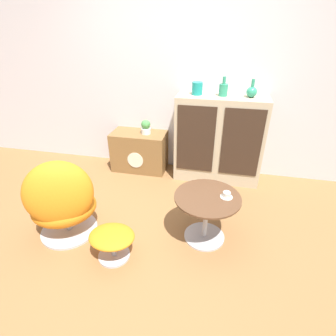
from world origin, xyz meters
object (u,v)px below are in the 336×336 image
object	(u,v)px
tv_console	(140,151)
vase_inner_left	(223,89)
vase_inner_right	(252,92)
teacup	(227,195)
sideboard	(218,139)
vase_leftmost	(197,88)
potted_plant	(146,127)
egg_chair	(62,202)
coffee_table	(206,211)
ottoman	(112,239)

from	to	relation	value
tv_console	vase_inner_left	distance (m)	1.41
vase_inner_left	vase_inner_right	world-z (taller)	vase_inner_left
teacup	sideboard	bearing A→B (deg)	96.30
vase_leftmost	potted_plant	bearing A→B (deg)	179.41
sideboard	egg_chair	xyz separation A→B (m)	(-1.37, -1.46, -0.16)
vase_inner_right	potted_plant	world-z (taller)	vase_inner_right
coffee_table	vase_leftmost	xyz separation A→B (m)	(-0.27, 1.21, 0.86)
tv_console	ottoman	world-z (taller)	tv_console
sideboard	potted_plant	bearing A→B (deg)	179.37
tv_console	egg_chair	world-z (taller)	egg_chair
coffee_table	ottoman	bearing A→B (deg)	-151.84
ottoman	potted_plant	xyz separation A→B (m)	(-0.16, 1.64, 0.43)
egg_chair	potted_plant	size ratio (longest dim) A/B	4.48
ottoman	sideboard	bearing A→B (deg)	63.42
vase_inner_right	egg_chair	bearing A→B (deg)	-139.09
sideboard	teacup	size ratio (longest dim) A/B	9.89
ottoman	teacup	xyz separation A→B (m)	(0.94, 0.44, 0.30)
vase_leftmost	teacup	world-z (taller)	vase_leftmost
sideboard	vase_inner_left	size ratio (longest dim) A/B	5.03
sideboard	teacup	xyz separation A→B (m)	(0.13, -1.18, -0.04)
sideboard	tv_console	world-z (taller)	sideboard
vase_inner_left	potted_plant	bearing A→B (deg)	179.60
coffee_table	potted_plant	xyz separation A→B (m)	(-0.94, 1.22, 0.32)
vase_inner_right	teacup	size ratio (longest dim) A/B	1.83
tv_console	vase_leftmost	world-z (taller)	vase_leftmost
vase_inner_left	potted_plant	xyz separation A→B (m)	(-0.97, 0.01, -0.54)
vase_inner_left	potted_plant	world-z (taller)	vase_inner_left
egg_chair	ottoman	size ratio (longest dim) A/B	2.10
vase_inner_right	teacup	world-z (taller)	vase_inner_right
ottoman	vase_inner_right	size ratio (longest dim) A/B	1.99
sideboard	vase_leftmost	size ratio (longest dim) A/B	7.55
vase_leftmost	vase_inner_right	world-z (taller)	vase_inner_right
coffee_table	vase_leftmost	size ratio (longest dim) A/B	4.15
egg_chair	vase_leftmost	bearing A→B (deg)	54.10
tv_console	potted_plant	size ratio (longest dim) A/B	3.92
potted_plant	egg_chair	bearing A→B (deg)	-105.03
sideboard	coffee_table	bearing A→B (deg)	-91.65
egg_chair	teacup	xyz separation A→B (m)	(1.50, 0.27, 0.11)
coffee_table	vase_inner_left	world-z (taller)	vase_inner_left
sideboard	tv_console	xyz separation A→B (m)	(-1.08, 0.01, -0.28)
egg_chair	vase_inner_left	size ratio (longest dim) A/B	3.88
vase_inner_left	teacup	distance (m)	1.37
tv_console	vase_inner_right	world-z (taller)	vase_inner_right
vase_inner_right	potted_plant	xyz separation A→B (m)	(-1.29, 0.01, -0.53)
coffee_table	sideboard	bearing A→B (deg)	88.35
vase_leftmost	tv_console	bearing A→B (deg)	179.54
vase_leftmost	vase_inner_right	size ratio (longest dim) A/B	0.72
ottoman	vase_inner_right	xyz separation A→B (m)	(1.13, 1.63, 0.97)
egg_chair	coffee_table	distance (m)	1.36
coffee_table	vase_inner_left	distance (m)	1.49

